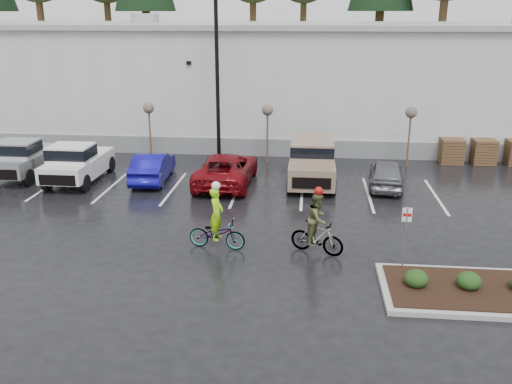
# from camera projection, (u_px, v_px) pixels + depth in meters

# --- Properties ---
(ground) EXTENTS (120.00, 120.00, 0.00)m
(ground) POSITION_uv_depth(u_px,v_px,m) (282.00, 270.00, 17.32)
(ground) COLOR black
(ground) RESTS_ON ground
(warehouse) EXTENTS (60.50, 15.50, 7.20)m
(warehouse) POSITION_uv_depth(u_px,v_px,m) (300.00, 77.00, 36.95)
(warehouse) COLOR silver
(warehouse) RESTS_ON ground
(wooded_ridge) EXTENTS (80.00, 25.00, 6.00)m
(wooded_ridge) POSITION_uv_depth(u_px,v_px,m) (304.00, 60.00, 58.89)
(wooded_ridge) COLOR #2A401A
(wooded_ridge) RESTS_ON ground
(lamppost) EXTENTS (0.50, 1.00, 9.22)m
(lamppost) POSITION_uv_depth(u_px,v_px,m) (217.00, 58.00, 27.24)
(lamppost) COLOR black
(lamppost) RESTS_ON ground
(sapling_west) EXTENTS (0.60, 0.60, 3.20)m
(sapling_west) POSITION_uv_depth(u_px,v_px,m) (149.00, 111.00, 29.49)
(sapling_west) COLOR #452A1B
(sapling_west) RESTS_ON ground
(sapling_mid) EXTENTS (0.60, 0.60, 3.20)m
(sapling_mid) POSITION_uv_depth(u_px,v_px,m) (267.00, 113.00, 28.88)
(sapling_mid) COLOR #452A1B
(sapling_mid) RESTS_ON ground
(sapling_east) EXTENTS (0.60, 0.60, 3.20)m
(sapling_east) POSITION_uv_depth(u_px,v_px,m) (411.00, 116.00, 28.18)
(sapling_east) COLOR #452A1B
(sapling_east) RESTS_ON ground
(pallet_stack_a) EXTENTS (1.20, 1.20, 1.35)m
(pallet_stack_a) POSITION_uv_depth(u_px,v_px,m) (451.00, 151.00, 29.53)
(pallet_stack_a) COLOR #452A1B
(pallet_stack_a) RESTS_ON ground
(pallet_stack_b) EXTENTS (1.20, 1.20, 1.35)m
(pallet_stack_b) POSITION_uv_depth(u_px,v_px,m) (483.00, 151.00, 29.38)
(pallet_stack_b) COLOR #452A1B
(pallet_stack_b) RESTS_ON ground
(shrub_a) EXTENTS (0.70, 0.70, 0.52)m
(shrub_a) POSITION_uv_depth(u_px,v_px,m) (416.00, 278.00, 15.87)
(shrub_a) COLOR black
(shrub_a) RESTS_ON curb_island
(shrub_b) EXTENTS (0.70, 0.70, 0.52)m
(shrub_b) POSITION_uv_depth(u_px,v_px,m) (469.00, 281.00, 15.73)
(shrub_b) COLOR black
(shrub_b) RESTS_ON curb_island
(fire_lane_sign) EXTENTS (0.30, 0.05, 2.20)m
(fire_lane_sign) POSITION_uv_depth(u_px,v_px,m) (406.00, 231.00, 16.71)
(fire_lane_sign) COLOR gray
(fire_lane_sign) RESTS_ON ground
(pickup_silver) EXTENTS (2.10, 5.20, 1.96)m
(pickup_silver) POSITION_uv_depth(u_px,v_px,m) (27.00, 156.00, 27.27)
(pickup_silver) COLOR #AEB2B6
(pickup_silver) RESTS_ON ground
(pickup_white) EXTENTS (2.10, 5.20, 1.96)m
(pickup_white) POSITION_uv_depth(u_px,v_px,m) (80.00, 160.00, 26.42)
(pickup_white) COLOR silver
(pickup_white) RESTS_ON ground
(car_blue) EXTENTS (1.74, 4.34, 1.40)m
(car_blue) POSITION_uv_depth(u_px,v_px,m) (153.00, 167.00, 26.38)
(car_blue) COLOR #100B82
(car_blue) RESTS_ON ground
(car_red) EXTENTS (2.66, 5.46, 1.50)m
(car_red) POSITION_uv_depth(u_px,v_px,m) (226.00, 169.00, 25.83)
(car_red) COLOR maroon
(car_red) RESTS_ON ground
(suv_tan) EXTENTS (2.20, 5.10, 2.06)m
(suv_tan) POSITION_uv_depth(u_px,v_px,m) (312.00, 162.00, 25.92)
(suv_tan) COLOR #8C725F
(suv_tan) RESTS_ON ground
(car_grey) EXTENTS (2.00, 4.03, 1.32)m
(car_grey) POSITION_uv_depth(u_px,v_px,m) (387.00, 174.00, 25.36)
(car_grey) COLOR slate
(car_grey) RESTS_ON ground
(cyclist_hivis) EXTENTS (2.08, 0.95, 2.43)m
(cyclist_hivis) POSITION_uv_depth(u_px,v_px,m) (217.00, 228.00, 18.72)
(cyclist_hivis) COLOR #3F3F44
(cyclist_hivis) RESTS_ON ground
(cyclist_olive) EXTENTS (1.90, 1.19, 2.38)m
(cyclist_olive) POSITION_uv_depth(u_px,v_px,m) (317.00, 230.00, 18.27)
(cyclist_olive) COLOR #3F3F44
(cyclist_olive) RESTS_ON ground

